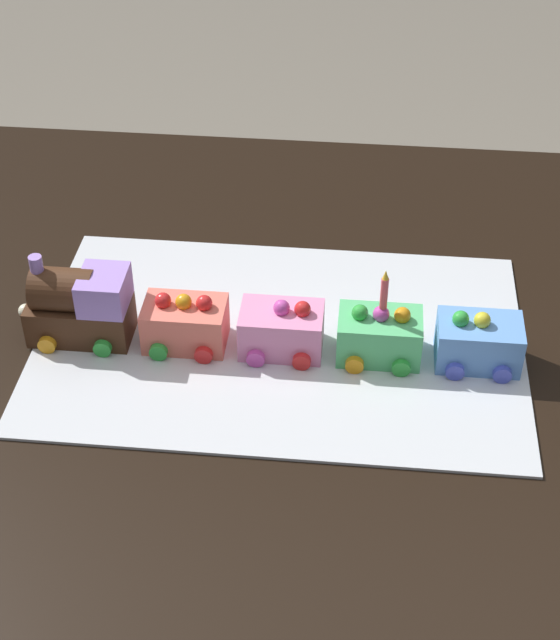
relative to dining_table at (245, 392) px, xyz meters
The scene contains 8 objects.
dining_table is the anchor object (origin of this frame).
cake_board 0.12m from the dining_table, 19.86° to the right, with size 0.60×0.40×0.00m, color silver.
cake_locomotive 0.25m from the dining_table, behind, with size 0.14×0.08×0.12m.
cake_car_gondola_coral 0.16m from the dining_table, 152.72° to the right, with size 0.10×0.08×0.07m.
cake_car_flatbed_bubblegum 0.15m from the dining_table, 32.98° to the right, with size 0.10×0.08×0.07m.
cake_car_caboose_mint_green 0.22m from the dining_table, 11.33° to the right, with size 0.10×0.08×0.07m.
cake_car_hopper_sky_blue 0.32m from the dining_table, ahead, with size 0.10×0.08×0.07m.
birthday_candle 0.27m from the dining_table, 11.23° to the right, with size 0.01×0.01×0.05m.
Camera 1 is at (0.14, -0.94, 1.52)m, focal length 54.95 mm.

